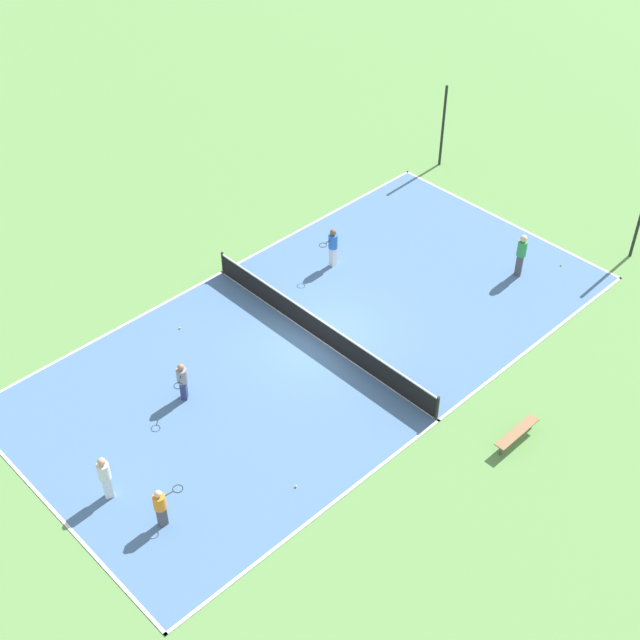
{
  "coord_description": "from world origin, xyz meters",
  "views": [
    {
      "loc": [
        16.93,
        -16.33,
        20.79
      ],
      "look_at": [
        0.0,
        0.0,
        0.9
      ],
      "focal_mm": 50.0,
      "sensor_mm": 36.0,
      "label": 1
    }
  ],
  "objects_px": {
    "player_far_green": "(521,252)",
    "player_baseline_gray": "(182,379)",
    "player_center_orange": "(161,505)",
    "player_far_white": "(105,475)",
    "tennis_ball_far_baseline": "(180,328)",
    "fence_post_back_left": "(443,126)",
    "bench": "(517,433)",
    "tennis_ball_left_sideline": "(561,265)",
    "player_near_blue": "(333,245)",
    "tennis_ball_midcourt": "(296,486)",
    "tennis_net": "(320,328)"
  },
  "relations": [
    {
      "from": "player_near_blue",
      "to": "player_center_orange",
      "type": "bearing_deg",
      "value": 18.1
    },
    {
      "from": "player_near_blue",
      "to": "tennis_ball_midcourt",
      "type": "distance_m",
      "value": 11.1
    },
    {
      "from": "player_baseline_gray",
      "to": "tennis_net",
      "type": "bearing_deg",
      "value": 126.01
    },
    {
      "from": "player_center_orange",
      "to": "player_near_blue",
      "type": "bearing_deg",
      "value": 30.93
    },
    {
      "from": "tennis_ball_midcourt",
      "to": "fence_post_back_left",
      "type": "xyz_separation_m",
      "value": [
        -9.19,
        17.41,
        1.87
      ]
    },
    {
      "from": "tennis_net",
      "to": "tennis_ball_left_sideline",
      "type": "height_order",
      "value": "tennis_net"
    },
    {
      "from": "tennis_net",
      "to": "player_near_blue",
      "type": "relative_size",
      "value": 6.51
    },
    {
      "from": "player_far_green",
      "to": "player_baseline_gray",
      "type": "bearing_deg",
      "value": -127.76
    },
    {
      "from": "tennis_net",
      "to": "player_far_green",
      "type": "bearing_deg",
      "value": 72.34
    },
    {
      "from": "bench",
      "to": "tennis_ball_left_sideline",
      "type": "height_order",
      "value": "bench"
    },
    {
      "from": "tennis_net",
      "to": "player_center_orange",
      "type": "bearing_deg",
      "value": -73.29
    },
    {
      "from": "player_far_green",
      "to": "fence_post_back_left",
      "type": "distance_m",
      "value": 8.64
    },
    {
      "from": "player_baseline_gray",
      "to": "tennis_ball_far_baseline",
      "type": "xyz_separation_m",
      "value": [
        -2.9,
        1.99,
        -0.8
      ]
    },
    {
      "from": "player_far_green",
      "to": "fence_post_back_left",
      "type": "xyz_separation_m",
      "value": [
        -7.49,
        4.22,
        0.86
      ]
    },
    {
      "from": "bench",
      "to": "player_near_blue",
      "type": "relative_size",
      "value": 1.12
    },
    {
      "from": "player_far_green",
      "to": "fence_post_back_left",
      "type": "bearing_deg",
      "value": 127.79
    },
    {
      "from": "player_far_green",
      "to": "fence_post_back_left",
      "type": "relative_size",
      "value": 0.47
    },
    {
      "from": "tennis_ball_left_sideline",
      "to": "tennis_ball_midcourt",
      "type": "distance_m",
      "value": 14.9
    },
    {
      "from": "player_near_blue",
      "to": "tennis_ball_far_baseline",
      "type": "bearing_deg",
      "value": -15.29
    },
    {
      "from": "tennis_ball_midcourt",
      "to": "tennis_ball_left_sideline",
      "type": "bearing_deg",
      "value": 93.28
    },
    {
      "from": "tennis_net",
      "to": "player_near_blue",
      "type": "xyz_separation_m",
      "value": [
        -2.8,
        3.39,
        0.46
      ]
    },
    {
      "from": "player_far_green",
      "to": "tennis_ball_midcourt",
      "type": "bearing_deg",
      "value": -105.45
    },
    {
      "from": "bench",
      "to": "player_baseline_gray",
      "type": "bearing_deg",
      "value": 125.89
    },
    {
      "from": "player_baseline_gray",
      "to": "player_far_white",
      "type": "distance_m",
      "value": 4.4
    },
    {
      "from": "tennis_net",
      "to": "tennis_ball_far_baseline",
      "type": "xyz_separation_m",
      "value": [
        -3.88,
        -3.22,
        -0.46
      ]
    },
    {
      "from": "player_far_white",
      "to": "tennis_ball_far_baseline",
      "type": "xyz_separation_m",
      "value": [
        -4.6,
        6.05,
        -0.9
      ]
    },
    {
      "from": "player_center_orange",
      "to": "player_far_white",
      "type": "bearing_deg",
      "value": 113.35
    },
    {
      "from": "player_far_green",
      "to": "player_baseline_gray",
      "type": "relative_size",
      "value": 1.23
    },
    {
      "from": "player_near_blue",
      "to": "tennis_ball_far_baseline",
      "type": "relative_size",
      "value": 24.4
    },
    {
      "from": "tennis_ball_far_baseline",
      "to": "fence_post_back_left",
      "type": "relative_size",
      "value": 0.02
    },
    {
      "from": "player_center_orange",
      "to": "fence_post_back_left",
      "type": "distance_m",
      "value": 22.34
    },
    {
      "from": "fence_post_back_left",
      "to": "player_baseline_gray",
      "type": "bearing_deg",
      "value": -77.34
    },
    {
      "from": "player_baseline_gray",
      "to": "player_far_green",
      "type": "bearing_deg",
      "value": 121.71
    },
    {
      "from": "bench",
      "to": "player_far_white",
      "type": "xyz_separation_m",
      "value": [
        -6.95,
        -10.32,
        0.56
      ]
    },
    {
      "from": "player_center_orange",
      "to": "tennis_ball_far_baseline",
      "type": "bearing_deg",
      "value": 56.6
    },
    {
      "from": "fence_post_back_left",
      "to": "player_far_white",
      "type": "bearing_deg",
      "value": -75.35
    },
    {
      "from": "player_baseline_gray",
      "to": "tennis_ball_midcourt",
      "type": "height_order",
      "value": "player_baseline_gray"
    },
    {
      "from": "player_center_orange",
      "to": "player_far_green",
      "type": "relative_size",
      "value": 0.78
    },
    {
      "from": "tennis_net",
      "to": "player_baseline_gray",
      "type": "height_order",
      "value": "player_baseline_gray"
    },
    {
      "from": "player_far_green",
      "to": "tennis_ball_left_sideline",
      "type": "xyz_separation_m",
      "value": [
        0.85,
        1.68,
        -1.01
      ]
    },
    {
      "from": "tennis_ball_far_baseline",
      "to": "fence_post_back_left",
      "type": "height_order",
      "value": "fence_post_back_left"
    },
    {
      "from": "tennis_ball_left_sideline",
      "to": "player_baseline_gray",
      "type": "bearing_deg",
      "value": -106.38
    },
    {
      "from": "bench",
      "to": "player_center_orange",
      "type": "relative_size",
      "value": 1.31
    },
    {
      "from": "player_baseline_gray",
      "to": "tennis_ball_left_sideline",
      "type": "relative_size",
      "value": 21.66
    },
    {
      "from": "player_near_blue",
      "to": "tennis_ball_left_sideline",
      "type": "relative_size",
      "value": 24.4
    },
    {
      "from": "player_center_orange",
      "to": "fence_post_back_left",
      "type": "relative_size",
      "value": 0.37
    },
    {
      "from": "player_near_blue",
      "to": "tennis_ball_midcourt",
      "type": "height_order",
      "value": "player_near_blue"
    },
    {
      "from": "player_far_green",
      "to": "tennis_ball_midcourt",
      "type": "relative_size",
      "value": 26.67
    },
    {
      "from": "tennis_net",
      "to": "player_baseline_gray",
      "type": "relative_size",
      "value": 7.33
    },
    {
      "from": "tennis_net",
      "to": "bench",
      "type": "bearing_deg",
      "value": 7.84
    }
  ]
}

